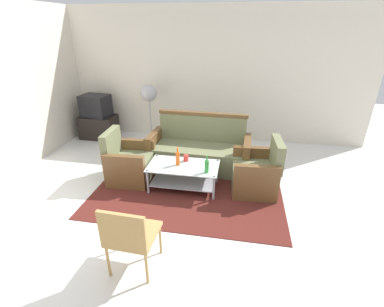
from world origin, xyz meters
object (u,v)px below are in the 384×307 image
Objects in this scene: armchair_left at (129,163)px; bottle_green at (207,166)px; cup at (186,158)px; armchair_right at (256,173)px; television at (96,106)px; bottle_orange at (178,158)px; wicker_chair at (129,234)px; tv_stand at (99,127)px; coffee_table at (183,173)px; pedestal_fan at (149,96)px; couch at (200,151)px.

armchair_left reaches higher than bottle_green.
bottle_green is 0.50m from cup.
television is at bearing 61.17° from armchair_right.
cup is at bearing 58.98° from bottle_orange.
cup is 0.12× the size of wicker_chair.
television is at bearing 145.21° from cup.
bottle_green reaches higher than tv_stand.
armchair_right is 3.93m from television.
cup is at bearing 86.37° from wicker_chair.
coffee_table is 2.32m from pedestal_fan.
bottle_orange reaches higher than cup.
television is at bearing -142.90° from armchair_left.
wicker_chair is at bearing -93.56° from bottle_orange.
pedestal_fan is at bearing 2.29° from tv_stand.
bottle_orange is 2.95m from tv_stand.
tv_stand is at bearing 90.00° from television.
cup reaches higher than coffee_table.
armchair_right is 3.90m from tv_stand.
bottle_orange is at bearing -38.45° from tv_stand.
wicker_chair is (-0.33, -2.50, 0.18)m from couch.
pedestal_fan is at bearing -169.82° from television.
wicker_chair reaches higher than bottle_orange.
armchair_left is 1.01× the size of wicker_chair.
television is 1.28m from pedestal_fan.
armchair_right is at bearing 23.51° from bottle_green.
armchair_right is at bearing 7.70° from bottle_orange.
television reaches higher than bottle_orange.
bottle_orange is at bearing 94.15° from armchair_right.
bottle_green is (1.35, -0.30, 0.23)m from armchair_left.
pedestal_fan is (1.25, 0.05, 0.75)m from tv_stand.
television is at bearing 82.00° from tv_stand.
armchair_left is 0.77× the size of coffee_table.
armchair_left is 2.26m from television.
bottle_green is 0.50m from bottle_orange.
bottle_green is at bearing 72.09° from wicker_chair.
couch is 2.77m from television.
tv_stand is at bearing 124.35° from wicker_chair.
wicker_chair is at bearing 141.21° from armchair_right.
television reaches higher than armchair_left.
couch is 1.17m from armchair_right.
armchair_right reaches higher than bottle_orange.
couch reaches higher than bottle_green.
coffee_table is at bearing -0.15° from bottle_orange.
tv_stand is (-2.30, 1.83, -0.26)m from bottle_orange.
armchair_left and armchair_right have the same top height.
pedestal_fan is 1.51× the size of wicker_chair.
coffee_table is at bearing -93.28° from cup.
wicker_chair is at bearing -75.28° from pedestal_fan.
bottle_orange is 1.72m from wicker_chair.
bottle_green is at bearing 152.38° from television.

